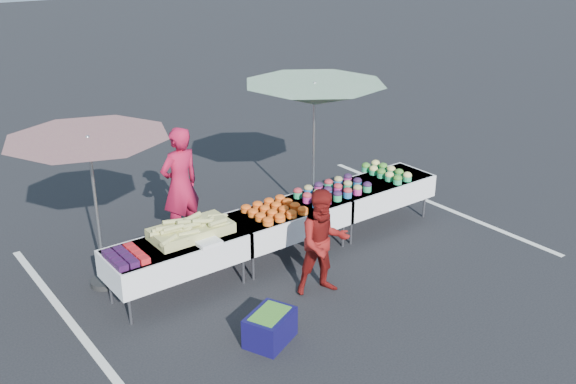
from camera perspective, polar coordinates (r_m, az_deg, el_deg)
ground at (r=9.55m, az=0.00°, el=-5.56°), size 80.00×80.00×0.00m
stripe_left at (r=8.29m, az=-18.31°, el=-11.50°), size 0.10×5.00×0.00m
stripe_right at (r=11.57m, az=12.75°, el=-0.96°), size 0.10×5.00×0.00m
table_left at (r=8.44m, az=-9.84°, el=-5.42°), size 1.86×0.81×0.75m
table_center at (r=9.29m, az=0.00°, el=-2.38°), size 1.86×0.81×0.75m
table_right at (r=10.38m, az=7.95°, el=0.14°), size 1.86×0.81×0.75m
berry_punnets at (r=8.04m, az=-14.22°, el=-5.60°), size 0.40×0.54×0.08m
corn_pile at (r=8.45m, az=-8.66°, el=-3.34°), size 1.16×0.57×0.26m
plastic_bags at (r=8.24m, az=-7.11°, el=-4.46°), size 0.30×0.25×0.05m
carrot_bowls at (r=9.06m, az=-1.22°, el=-1.55°), size 0.75×0.69×0.11m
potato_cups at (r=9.69m, az=4.02°, el=0.22°), size 1.14×0.58×0.16m
bean_baskets at (r=10.53m, az=8.72°, el=1.80°), size 0.36×0.86×0.15m
vendor at (r=9.79m, az=-9.56°, el=0.63°), size 0.71×0.52×1.80m
customer at (r=8.30m, az=3.17°, el=-4.50°), size 0.84×0.75×1.44m
umbrella_left at (r=8.36m, az=-17.26°, el=3.55°), size 2.17×2.17×2.11m
umbrella_right at (r=10.05m, az=2.37°, el=8.60°), size 2.64×2.64×2.30m
storage_bin at (r=7.59m, az=-1.61°, el=-11.88°), size 0.70×0.62×0.38m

